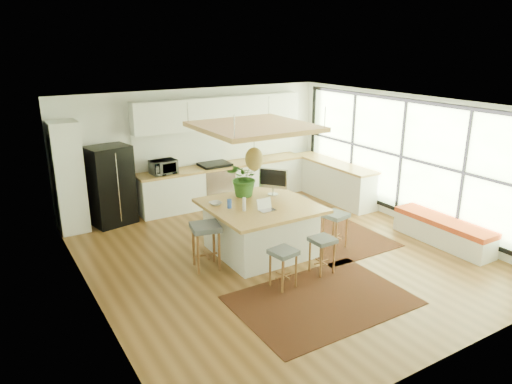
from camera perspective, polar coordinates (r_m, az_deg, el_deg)
floor at (r=8.72m, az=2.86°, el=-7.55°), size 7.00×7.00×0.00m
ceiling at (r=7.95m, az=3.16°, el=10.32°), size 7.00×7.00×0.00m
wall_back at (r=11.20m, az=-7.14°, el=5.40°), size 6.50×0.00×6.50m
wall_front at (r=5.88m, az=22.71°, el=-7.59°), size 6.50×0.00×6.50m
wall_left at (r=7.03m, az=-19.53°, el=-3.08°), size 0.00×7.00×7.00m
wall_right at (r=10.36m, az=18.08°, el=3.63°), size 0.00×7.00×7.00m
window_wall at (r=10.33m, az=17.99°, el=3.88°), size 0.10×6.20×2.60m
pantry at (r=10.14m, az=-21.67°, el=1.63°), size 0.55×0.60×2.25m
back_counter_base at (r=11.39m, az=-3.78°, el=0.96°), size 4.20×0.60×0.88m
back_counter_top at (r=11.26m, az=-3.83°, el=3.20°), size 4.24×0.64×0.05m
backsplash at (r=11.42m, az=-4.58°, el=5.71°), size 4.20×0.02×0.80m
upper_cabinets at (r=11.14m, az=-4.30°, el=9.60°), size 4.20×0.34×0.70m
range at (r=11.26m, az=-4.92°, el=1.06°), size 0.76×0.62×1.00m
right_counter_base at (r=11.73m, az=9.30°, el=1.28°), size 0.60×2.50×0.88m
right_counter_top at (r=11.61m, az=9.41°, el=3.45°), size 0.64×2.54×0.05m
window_bench at (r=9.75m, az=21.58°, el=-4.43°), size 0.52×2.00×0.50m
ceiling_panel at (r=8.23m, az=-0.23°, el=6.02°), size 1.86×1.86×0.80m
rug_near at (r=7.37m, az=7.96°, el=-12.76°), size 2.60×1.80×0.01m
rug_right at (r=9.75m, az=8.27°, el=-4.87°), size 1.80×2.60×0.01m
fridge at (r=10.31m, az=-17.14°, el=1.21°), size 0.95×0.81×1.68m
island at (r=8.65m, az=0.49°, el=-4.38°), size 1.85×1.85×0.93m
stool_near_left at (r=7.52m, az=3.28°, el=-8.92°), size 0.43×0.43×0.64m
stool_near_right at (r=8.01m, az=7.95°, el=-7.30°), size 0.38×0.38×0.63m
stool_right_front at (r=9.00m, az=9.45°, el=-4.49°), size 0.47×0.47×0.68m
stool_right_back at (r=9.64m, az=5.14°, el=-2.77°), size 0.50×0.50×0.69m
stool_left_side at (r=8.13m, az=-6.02°, el=-6.83°), size 0.56×0.56×0.80m
laptop at (r=8.13m, az=1.35°, el=-1.45°), size 0.28×0.30×0.21m
monitor at (r=8.93m, az=2.08°, el=1.27°), size 0.51×0.56×0.52m
microwave at (r=10.59m, az=-11.10°, el=3.15°), size 0.58×0.36×0.38m
island_plant at (r=8.87m, az=-1.51°, el=1.36°), size 0.99×1.00×0.58m
island_bowl at (r=8.47m, az=-4.91°, el=-1.39°), size 0.24×0.24×0.05m
island_bottle_0 at (r=8.28m, az=-3.10°, el=-1.31°), size 0.07×0.07×0.19m
island_bottle_1 at (r=8.14m, az=-1.33°, el=-1.62°), size 0.07×0.07×0.19m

